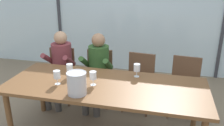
% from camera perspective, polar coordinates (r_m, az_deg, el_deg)
% --- Properties ---
extents(ground, '(14.00, 14.00, 0.00)m').
position_cam_1_polar(ground, '(4.13, 2.15, -8.84)').
color(ground, '#847056').
extents(window_glass_panel, '(7.65, 0.03, 2.60)m').
position_cam_1_polar(window_glass_panel, '(5.08, 5.69, 12.14)').
color(window_glass_panel, silver).
rests_on(window_glass_panel, ground).
extents(window_mullion_left, '(0.06, 0.06, 2.60)m').
position_cam_1_polar(window_mullion_left, '(5.57, -12.57, 12.47)').
color(window_mullion_left, '#38383D').
rests_on(window_mullion_left, ground).
extents(hillside_vineyard, '(13.65, 2.40, 1.99)m').
position_cam_1_polar(hillside_vineyard, '(9.22, 9.46, 13.65)').
color(hillside_vineyard, '#477A38').
rests_on(hillside_vineyard, ground).
extents(dining_table, '(2.45, 0.98, 0.76)m').
position_cam_1_polar(dining_table, '(2.95, -1.61, -6.28)').
color(dining_table, brown).
rests_on(dining_table, ground).
extents(chair_near_curtain, '(0.49, 0.49, 0.86)m').
position_cam_1_polar(chair_near_curtain, '(4.11, -12.05, -1.74)').
color(chair_near_curtain, brown).
rests_on(chair_near_curtain, ground).
extents(chair_left_of_center, '(0.47, 0.47, 0.86)m').
position_cam_1_polar(chair_left_of_center, '(3.94, -3.20, -2.32)').
color(chair_left_of_center, brown).
rests_on(chair_left_of_center, ground).
extents(chair_center, '(0.49, 0.49, 0.86)m').
position_cam_1_polar(chair_center, '(3.78, 6.61, -3.39)').
color(chair_center, brown).
rests_on(chair_center, ground).
extents(chair_right_of_center, '(0.49, 0.49, 0.86)m').
position_cam_1_polar(chair_right_of_center, '(3.77, 16.99, -4.26)').
color(chair_right_of_center, brown).
rests_on(chair_right_of_center, ground).
extents(person_maroon_top, '(0.47, 0.62, 1.18)m').
position_cam_1_polar(person_maroon_top, '(3.94, -12.28, -0.09)').
color(person_maroon_top, brown).
rests_on(person_maroon_top, ground).
extents(person_olive_shirt, '(0.47, 0.62, 1.18)m').
position_cam_1_polar(person_olive_shirt, '(3.72, -3.53, -0.88)').
color(person_olive_shirt, '#2D5123').
rests_on(person_olive_shirt, ground).
extents(ice_bucket_primary, '(0.22, 0.22, 0.26)m').
position_cam_1_polar(ice_bucket_primary, '(2.66, -8.40, -4.77)').
color(ice_bucket_primary, '#B7B7BC').
rests_on(ice_bucket_primary, dining_table).
extents(wine_glass_by_left_taster, '(0.08, 0.08, 0.17)m').
position_cam_1_polar(wine_glass_by_left_taster, '(3.13, -10.08, -1.22)').
color(wine_glass_by_left_taster, silver).
rests_on(wine_glass_by_left_taster, dining_table).
extents(wine_glass_near_bucket, '(0.08, 0.08, 0.17)m').
position_cam_1_polar(wine_glass_near_bucket, '(2.86, -4.55, -3.10)').
color(wine_glass_near_bucket, silver).
rests_on(wine_glass_near_bucket, dining_table).
extents(wine_glass_center_pour, '(0.08, 0.08, 0.17)m').
position_cam_1_polar(wine_glass_center_pour, '(2.95, -13.01, -2.84)').
color(wine_glass_center_pour, silver).
rests_on(wine_glass_center_pour, dining_table).
extents(wine_glass_by_right_taster, '(0.08, 0.08, 0.17)m').
position_cam_1_polar(wine_glass_by_right_taster, '(3.10, 5.96, -1.15)').
color(wine_glass_by_right_taster, silver).
rests_on(wine_glass_by_right_taster, dining_table).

